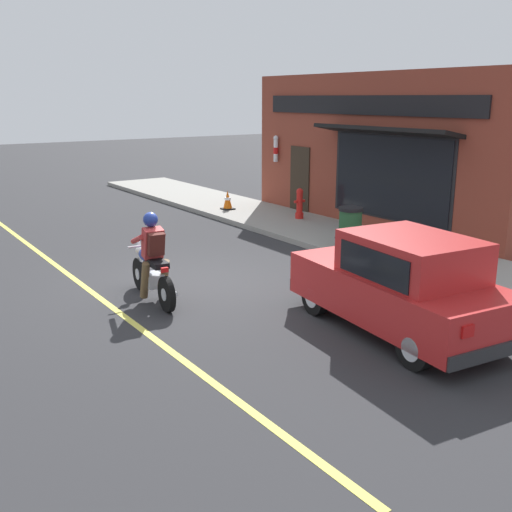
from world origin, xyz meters
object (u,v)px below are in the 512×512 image
object	(u,v)px
fire_hydrant	(300,204)
motorcycle_with_rider	(152,264)
traffic_cone	(228,200)
trash_bin	(350,228)
car_hatchback	(401,285)

from	to	relation	value
fire_hydrant	motorcycle_with_rider	bearing A→B (deg)	-148.88
motorcycle_with_rider	traffic_cone	xyz separation A→B (m)	(5.50, 6.30, -0.25)
motorcycle_with_rider	trash_bin	size ratio (longest dim) A/B	2.06
fire_hydrant	car_hatchback	bearing A→B (deg)	-117.87
trash_bin	traffic_cone	xyz separation A→B (m)	(0.35, 5.91, -0.20)
fire_hydrant	traffic_cone	bearing A→B (deg)	111.53
fire_hydrant	traffic_cone	world-z (taller)	fire_hydrant
motorcycle_with_rider	trash_bin	bearing A→B (deg)	4.35
motorcycle_with_rider	car_hatchback	xyz separation A→B (m)	(2.51, -3.54, 0.09)
car_hatchback	motorcycle_with_rider	bearing A→B (deg)	125.35
car_hatchback	traffic_cone	bearing A→B (deg)	73.15
trash_bin	traffic_cone	world-z (taller)	trash_bin
fire_hydrant	traffic_cone	size ratio (longest dim) A/B	1.47
motorcycle_with_rider	traffic_cone	distance (m)	8.37
trash_bin	traffic_cone	size ratio (longest dim) A/B	1.63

